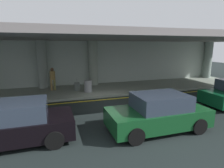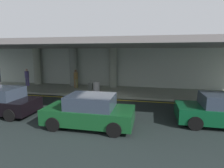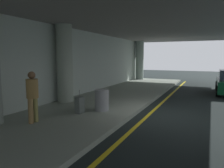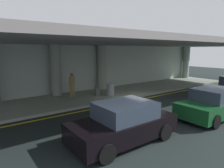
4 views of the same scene
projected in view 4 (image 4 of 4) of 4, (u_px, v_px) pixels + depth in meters
ground_plane at (142, 102)px, 13.17m from camera, size 60.00×60.00×0.00m
sidewalk at (114, 93)px, 15.62m from camera, size 26.00×4.20×0.15m
lane_stripe_yellow at (136, 100)px, 13.61m from camera, size 26.00×0.14×0.01m
support_column_left_mid at (56, 70)px, 14.27m from camera, size 0.76×0.76×3.65m
support_column_center at (102, 67)px, 16.60m from camera, size 0.76×0.76×3.65m
support_column_right_mid at (186, 62)px, 23.61m from camera, size 0.76×0.76×3.65m
ceiling_overhang at (118, 43)px, 14.57m from camera, size 28.00×13.20×0.30m
terminal_back_wall at (98, 68)px, 17.10m from camera, size 26.00×0.30×3.80m
car_dark_green at (213, 104)px, 10.08m from camera, size 4.10×1.92×1.50m
car_black at (124, 123)px, 7.40m from camera, size 4.10×1.92×1.50m
traveler_with_luggage at (72, 83)px, 13.92m from camera, size 0.38×0.38×1.68m
suitcase_upright_primary at (98, 91)px, 14.45m from camera, size 0.36×0.22×0.90m
trash_bin_steel at (110, 90)px, 14.38m from camera, size 0.56×0.56×0.85m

